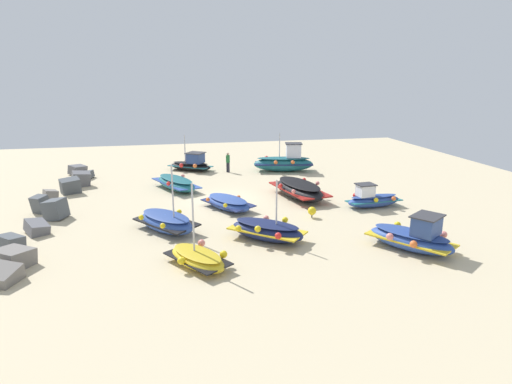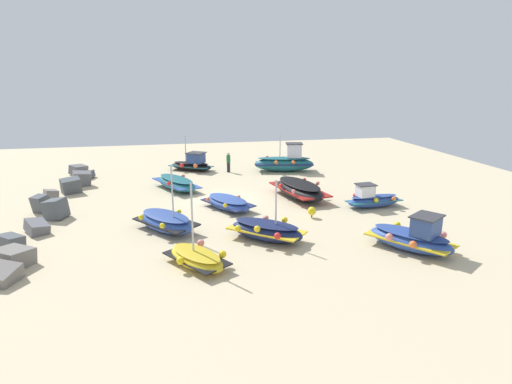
% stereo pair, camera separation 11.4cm
% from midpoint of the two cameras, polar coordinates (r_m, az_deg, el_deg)
% --- Properties ---
extents(ground_plane, '(49.43, 49.43, 0.00)m').
position_cam_midpoint_polar(ground_plane, '(28.43, -4.15, -1.08)').
color(ground_plane, beige).
extents(fishing_boat_0, '(3.73, 3.94, 3.10)m').
position_cam_midpoint_polar(fishing_boat_0, '(21.55, 1.51, -4.97)').
color(fishing_boat_0, navy).
rests_on(fishing_boat_0, ground_plane).
extents(fishing_boat_1, '(5.38, 3.04, 1.11)m').
position_cam_midpoint_polar(fishing_boat_1, '(28.95, 5.74, 0.35)').
color(fishing_boat_1, black).
rests_on(fishing_boat_1, ground_plane).
extents(fishing_boat_2, '(3.40, 3.95, 3.01)m').
position_cam_midpoint_polar(fishing_boat_2, '(37.51, -8.21, 3.59)').
color(fishing_boat_2, black).
rests_on(fishing_boat_2, ground_plane).
extents(fishing_boat_3, '(4.85, 3.48, 0.92)m').
position_cam_midpoint_polar(fishing_boat_3, '(31.45, -10.19, 1.16)').
color(fishing_boat_3, '#1E6670').
rests_on(fishing_boat_3, ground_plane).
extents(fishing_boat_4, '(3.91, 3.16, 0.77)m').
position_cam_midpoint_polar(fishing_boat_4, '(26.49, -3.58, -1.41)').
color(fishing_boat_4, '#2D4C9E').
rests_on(fishing_boat_4, ground_plane).
extents(fishing_boat_5, '(4.25, 3.66, 1.82)m').
position_cam_midpoint_polar(fishing_boat_5, '(21.54, 19.76, -5.59)').
color(fishing_boat_5, '#2D4C9E').
rests_on(fishing_boat_5, ground_plane).
extents(fishing_boat_6, '(2.90, 5.24, 3.26)m').
position_cam_midpoint_polar(fishing_boat_6, '(36.85, 3.87, 3.89)').
color(fishing_boat_6, '#1E6670').
rests_on(fishing_boat_6, ground_plane).
extents(fishing_boat_7, '(1.74, 3.56, 1.55)m').
position_cam_midpoint_polar(fishing_boat_7, '(27.69, 15.03, -0.91)').
color(fishing_boat_7, '#2D4C9E').
rests_on(fishing_boat_7, ground_plane).
extents(fishing_boat_8, '(3.48, 2.90, 3.63)m').
position_cam_midpoint_polar(fishing_boat_8, '(18.89, -7.55, -8.48)').
color(fishing_boat_8, gold).
rests_on(fishing_boat_8, ground_plane).
extents(fishing_boat_9, '(4.00, 3.58, 3.62)m').
position_cam_midpoint_polar(fishing_boat_9, '(23.22, -11.49, -3.78)').
color(fishing_boat_9, '#2D4C9E').
rests_on(fishing_boat_9, ground_plane).
extents(person_walking, '(0.32, 0.32, 1.65)m').
position_cam_midpoint_polar(person_walking, '(36.41, -3.51, 4.04)').
color(person_walking, '#2D2D38').
rests_on(person_walking, ground_plane).
extents(breakwater_rocks, '(21.36, 2.75, 1.36)m').
position_cam_midpoint_polar(breakwater_rocks, '(28.19, -24.80, -1.72)').
color(breakwater_rocks, slate).
rests_on(breakwater_rocks, ground_plane).
extents(mooring_buoy_0, '(0.48, 0.48, 0.64)m').
position_cam_midpoint_polar(mooring_buoy_0, '(25.03, 7.39, -2.46)').
color(mooring_buoy_0, '#3F3F42').
rests_on(mooring_buoy_0, ground_plane).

